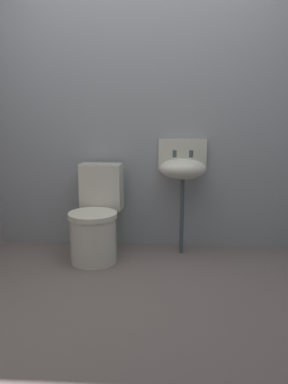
{
  "coord_description": "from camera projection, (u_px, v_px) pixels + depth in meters",
  "views": [
    {
      "loc": [
        0.17,
        -2.31,
        1.26
      ],
      "look_at": [
        0.0,
        0.3,
        0.7
      ],
      "focal_mm": 37.21,
      "sensor_mm": 36.0,
      "label": 1
    }
  ],
  "objects": [
    {
      "name": "wall_back",
      "position": [
        151.0,
        124.0,
        3.53
      ],
      "size": [
        3.2,
        0.1,
        2.23
      ],
      "primitive_type": "cube",
      "color": "#9BA2A6",
      "rests_on": "ground"
    },
    {
      "name": "ground_plane",
      "position": [
        141.0,
        315.0,
        2.53
      ],
      "size": [
        3.2,
        2.84,
        0.08
      ],
      "primitive_type": "cube",
      "color": "slate"
    },
    {
      "name": "toilet_near_wall",
      "position": [
        96.0,
        221.0,
        3.33
      ],
      "size": [
        0.43,
        0.62,
        0.78
      ],
      "rotation": [
        0.0,
        0.0,
        3.05
      ],
      "color": "silver",
      "rests_on": "ground"
    },
    {
      "name": "sink",
      "position": [
        183.0,
        168.0,
        3.38
      ],
      "size": [
        0.42,
        0.35,
        0.99
      ],
      "color": "#475459",
      "rests_on": "ground"
    }
  ]
}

